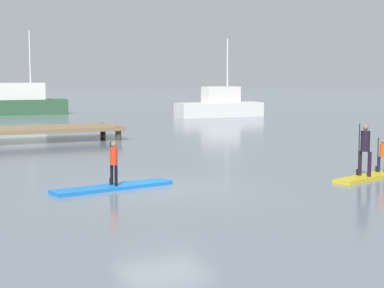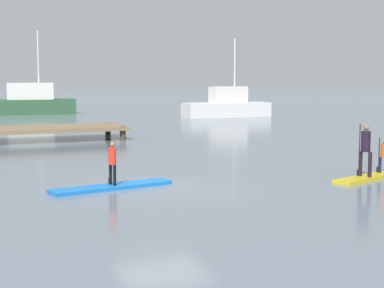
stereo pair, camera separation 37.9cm
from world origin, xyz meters
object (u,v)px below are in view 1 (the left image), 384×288
(paddler_child_solo, at_px, (114,161))
(paddler_adult, at_px, (365,146))
(fishing_boat_green_midground, at_px, (220,106))
(paddler_child_front, at_px, (382,154))
(paddleboard_far, at_px, (369,177))
(motor_boat_small_navy, at_px, (13,103))
(paddleboard_near, at_px, (114,187))

(paddler_child_solo, height_order, paddler_adult, paddler_adult)
(paddler_adult, bearing_deg, fishing_boat_green_midground, 71.56)
(paddler_adult, bearing_deg, paddler_child_front, 19.21)
(paddler_child_front, bearing_deg, fishing_boat_green_midground, 73.22)
(paddleboard_far, bearing_deg, motor_boat_small_navy, 97.56)
(paddler_child_solo, bearing_deg, motor_boat_small_navy, 85.18)
(paddleboard_near, distance_m, motor_boat_small_navy, 34.62)
(paddleboard_near, relative_size, paddleboard_far, 1.18)
(paddler_child_solo, relative_size, paddleboard_far, 0.39)
(paddler_child_solo, distance_m, paddleboard_far, 7.88)
(motor_boat_small_navy, bearing_deg, paddleboard_far, -82.44)
(paddler_child_solo, height_order, motor_boat_small_navy, motor_boat_small_navy)
(paddleboard_far, bearing_deg, paddler_child_front, 19.86)
(paddleboard_far, xyz_separation_m, paddler_child_front, (0.69, 0.25, 0.63))
(paddler_adult, height_order, motor_boat_small_navy, motor_boat_small_navy)
(motor_boat_small_navy, bearing_deg, paddler_child_front, -81.30)
(paddler_adult, bearing_deg, motor_boat_small_navy, 97.11)
(paddleboard_near, height_order, paddler_child_solo, paddler_child_solo)
(paddleboard_far, xyz_separation_m, paddler_adult, (-0.28, -0.09, 0.95))
(paddler_child_solo, bearing_deg, paddleboard_near, -128.21)
(paddleboard_near, bearing_deg, paddler_child_front, -8.70)
(fishing_boat_green_midground, distance_m, motor_boat_small_navy, 16.19)
(paddleboard_near, bearing_deg, fishing_boat_green_midground, 57.27)
(paddler_child_front, bearing_deg, paddler_adult, -160.79)
(paddleboard_near, height_order, motor_boat_small_navy, motor_boat_small_navy)
(paddler_child_solo, xyz_separation_m, fishing_boat_green_midground, (16.53, 25.73, 0.02))
(paddleboard_near, height_order, paddler_adult, paddler_adult)
(paddler_child_solo, height_order, paddler_child_front, paddler_child_solo)
(paddleboard_far, relative_size, paddler_adult, 1.96)
(paddleboard_near, xyz_separation_m, paddler_adult, (7.42, -1.62, 0.95))
(paddler_child_front, xyz_separation_m, fishing_boat_green_midground, (8.15, 27.03, 0.12))
(paddler_child_solo, xyz_separation_m, paddleboard_far, (7.69, -1.55, -0.73))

